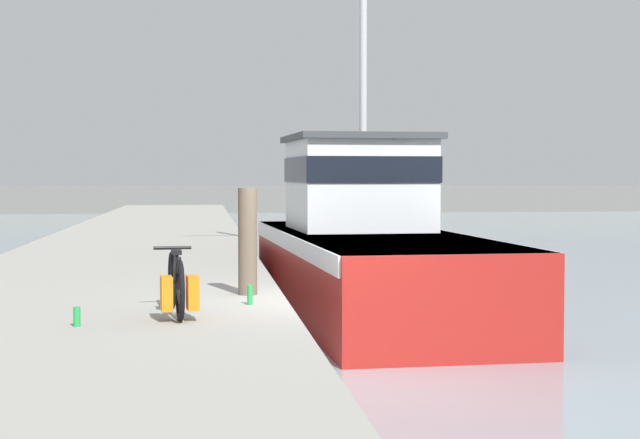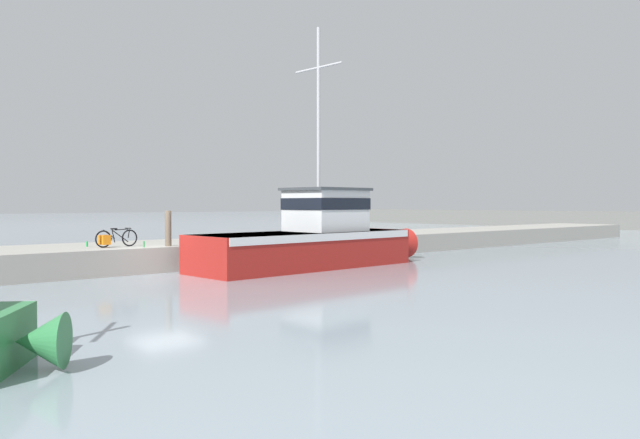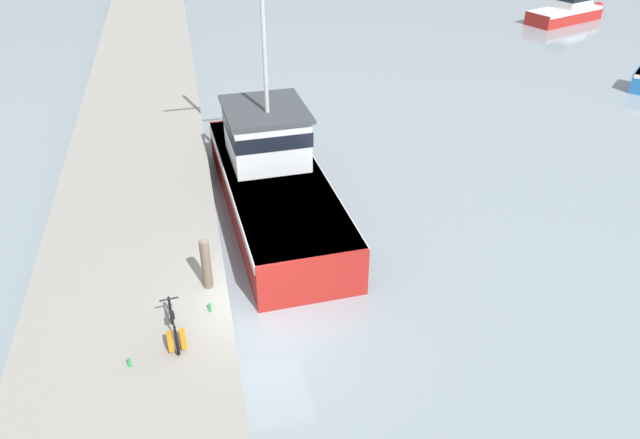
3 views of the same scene
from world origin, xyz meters
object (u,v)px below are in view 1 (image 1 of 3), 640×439
water_bottle_by_bike (250,295)px  bicycle_touring (177,286)px  mooring_post (248,241)px  water_bottle_on_curb (77,317)px  fishing_boat_main (366,246)px

water_bottle_by_bike → bicycle_touring: bearing=-133.9°
bicycle_touring → mooring_post: mooring_post is taller
mooring_post → water_bottle_on_curb: size_ratio=6.87×
mooring_post → water_bottle_on_curb: mooring_post is taller
water_bottle_on_curb → water_bottle_by_bike: size_ratio=0.86×
bicycle_touring → mooring_post: (0.87, 1.90, 0.36)m
water_bottle_by_bike → water_bottle_on_curb: bearing=-141.2°
fishing_boat_main → water_bottle_on_curb: 9.08m
bicycle_touring → water_bottle_on_curb: 1.21m
water_bottle_on_curb → mooring_post: bearing=53.2°
mooring_post → water_bottle_on_curb: 3.20m
bicycle_touring → mooring_post: bearing=59.3°
fishing_boat_main → water_bottle_by_bike: (-2.51, -6.46, -0.11)m
bicycle_touring → water_bottle_by_bike: size_ratio=7.40×
bicycle_touring → water_bottle_on_curb: bicycle_touring is taller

